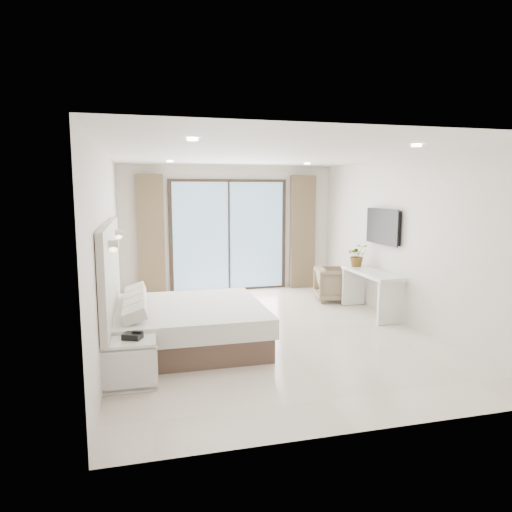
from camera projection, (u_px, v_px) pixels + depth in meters
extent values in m
plane|color=beige|center=(267.00, 331.00, 7.09)|extent=(6.20, 6.20, 0.00)
cube|color=silver|center=(228.00, 229.00, 9.87)|extent=(4.60, 0.02, 2.70)
cube|color=silver|center=(364.00, 286.00, 3.92)|extent=(4.60, 0.02, 2.70)
cube|color=silver|center=(108.00, 250.00, 6.34)|extent=(0.02, 6.20, 2.70)
cube|color=silver|center=(402.00, 241.00, 7.46)|extent=(0.02, 6.20, 2.70)
cube|color=white|center=(267.00, 154.00, 6.71)|extent=(4.60, 6.20, 0.02)
cube|color=beige|center=(111.00, 268.00, 6.01)|extent=(0.08, 3.00, 1.20)
cube|color=black|center=(384.00, 226.00, 7.91)|extent=(0.06, 1.00, 0.58)
cube|color=black|center=(382.00, 226.00, 7.90)|extent=(0.02, 1.04, 0.62)
cube|color=#2B231A|center=(229.00, 236.00, 9.86)|extent=(2.56, 0.04, 2.42)
cube|color=#7EA5CA|center=(229.00, 236.00, 9.83)|extent=(2.40, 0.01, 2.30)
cube|color=brown|center=(151.00, 236.00, 9.35)|extent=(0.55, 0.14, 2.50)
cube|color=brown|center=(302.00, 232.00, 10.15)|extent=(0.55, 0.14, 2.50)
cylinder|color=white|center=(192.00, 140.00, 4.66)|extent=(0.12, 0.12, 0.02)
cylinder|color=white|center=(417.00, 146.00, 5.30)|extent=(0.12, 0.12, 0.02)
cylinder|color=white|center=(170.00, 162.00, 8.12)|extent=(0.12, 0.12, 0.02)
cylinder|color=white|center=(307.00, 164.00, 8.75)|extent=(0.12, 0.12, 0.02)
cube|color=brown|center=(188.00, 335.00, 6.40)|extent=(1.99, 1.89, 0.32)
cube|color=silver|center=(188.00, 315.00, 6.36)|extent=(2.07, 1.97, 0.26)
cube|color=silver|center=(135.00, 316.00, 5.54)|extent=(0.28, 0.40, 0.14)
cube|color=silver|center=(135.00, 308.00, 5.95)|extent=(0.28, 0.40, 0.14)
cube|color=silver|center=(136.00, 300.00, 6.37)|extent=(0.28, 0.40, 0.14)
cube|color=silver|center=(136.00, 293.00, 6.78)|extent=(0.28, 0.40, 0.14)
cube|color=silver|center=(129.00, 342.00, 5.05)|extent=(0.59, 0.49, 0.05)
cube|color=silver|center=(131.00, 382.00, 5.11)|extent=(0.59, 0.49, 0.05)
cube|color=silver|center=(130.00, 370.00, 4.88)|extent=(0.58, 0.07, 0.47)
cube|color=silver|center=(130.00, 356.00, 5.28)|extent=(0.58, 0.07, 0.47)
cube|color=black|center=(133.00, 336.00, 5.05)|extent=(0.24, 0.22, 0.07)
cube|color=silver|center=(371.00, 273.00, 7.97)|extent=(0.46, 1.48, 0.06)
cube|color=silver|center=(390.00, 303.00, 7.38)|extent=(0.45, 0.06, 0.71)
cube|color=silver|center=(353.00, 287.00, 8.66)|extent=(0.45, 0.06, 0.71)
imported|color=#33662D|center=(357.00, 258.00, 8.46)|extent=(0.48, 0.51, 0.33)
imported|color=#817555|center=(335.00, 282.00, 9.03)|extent=(0.79, 0.83, 0.73)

